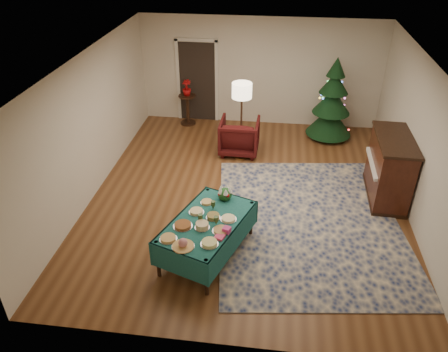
# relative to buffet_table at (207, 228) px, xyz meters

# --- Properties ---
(room_shell) EXTENTS (7.00, 7.00, 7.00)m
(room_shell) POSITION_rel_buffet_table_xyz_m (0.50, 1.79, 0.81)
(room_shell) COLOR #593319
(room_shell) RESTS_ON ground
(doorway) EXTENTS (1.08, 0.04, 2.16)m
(doorway) POSITION_rel_buffet_table_xyz_m (-1.10, 5.27, 0.56)
(doorway) COLOR black
(doorway) RESTS_ON ground
(rug) EXTENTS (3.70, 4.57, 0.02)m
(rug) POSITION_rel_buffet_table_xyz_m (1.68, 1.07, -0.53)
(rug) COLOR navy
(rug) RESTS_ON ground
(buffet_table) EXTENTS (1.54, 1.97, 0.67)m
(buffet_table) POSITION_rel_buffet_table_xyz_m (0.00, 0.00, 0.00)
(buffet_table) COLOR black
(buffet_table) RESTS_ON ground
(platter_0) EXTENTS (0.27, 0.27, 0.04)m
(platter_0) POSITION_rel_buffet_table_xyz_m (-0.50, -0.51, 0.15)
(platter_0) COLOR silver
(platter_0) RESTS_ON buffet_table
(platter_1) EXTENTS (0.33, 0.33, 0.15)m
(platter_1) POSITION_rel_buffet_table_xyz_m (-0.24, -0.65, 0.19)
(platter_1) COLOR silver
(platter_1) RESTS_ON buffet_table
(platter_2) EXTENTS (0.27, 0.27, 0.06)m
(platter_2) POSITION_rel_buffet_table_xyz_m (0.13, -0.54, 0.16)
(platter_2) COLOR silver
(platter_2) RESTS_ON buffet_table
(platter_3) EXTENTS (0.31, 0.31, 0.05)m
(platter_3) POSITION_rel_buffet_table_xyz_m (-0.35, -0.18, 0.16)
(platter_3) COLOR silver
(platter_3) RESTS_ON buffet_table
(platter_4) EXTENTS (0.23, 0.23, 0.09)m
(platter_4) POSITION_rel_buffet_table_xyz_m (-0.04, -0.18, 0.18)
(platter_4) COLOR silver
(platter_4) RESTS_ON buffet_table
(platter_5) EXTENTS (0.27, 0.27, 0.04)m
(platter_5) POSITION_rel_buffet_table_xyz_m (0.25, -0.22, 0.15)
(platter_5) COLOR silver
(platter_5) RESTS_ON buffet_table
(platter_6) EXTENTS (0.25, 0.25, 0.05)m
(platter_6) POSITION_rel_buffet_table_xyz_m (-0.20, 0.20, 0.16)
(platter_6) COLOR silver
(platter_6) RESTS_ON buffet_table
(platter_7) EXTENTS (0.23, 0.23, 0.06)m
(platter_7) POSITION_rel_buffet_table_xyz_m (0.09, 0.09, 0.16)
(platter_7) COLOR silver
(platter_7) RESTS_ON buffet_table
(platter_8) EXTENTS (0.26, 0.26, 0.04)m
(platter_8) POSITION_rel_buffet_table_xyz_m (0.33, 0.08, 0.15)
(platter_8) COLOR silver
(platter_8) RESTS_ON buffet_table
(platter_9) EXTENTS (0.21, 0.21, 0.04)m
(platter_9) POSITION_rel_buffet_table_xyz_m (-0.08, 0.48, 0.15)
(platter_9) COLOR silver
(platter_9) RESTS_ON buffet_table
(goblet_0) EXTENTS (0.07, 0.07, 0.16)m
(goblet_0) POSITION_rel_buffet_table_xyz_m (0.05, 0.32, 0.22)
(goblet_0) COLOR #2D471E
(goblet_0) RESTS_ON buffet_table
(goblet_1) EXTENTS (0.07, 0.07, 0.16)m
(goblet_1) POSITION_rel_buffet_table_xyz_m (0.16, -0.08, 0.22)
(goblet_1) COLOR #2D471E
(goblet_1) RESTS_ON buffet_table
(goblet_2) EXTENTS (0.07, 0.07, 0.16)m
(goblet_2) POSITION_rel_buffet_table_xyz_m (-0.09, -0.05, 0.22)
(goblet_2) COLOR #2D471E
(goblet_2) RESTS_ON buffet_table
(napkin_stack) EXTENTS (0.17, 0.17, 0.04)m
(napkin_stack) POSITION_rel_buffet_table_xyz_m (0.25, -0.38, 0.15)
(napkin_stack) COLOR #E53F6E
(napkin_stack) RESTS_ON buffet_table
(gift_box) EXTENTS (0.14, 0.14, 0.09)m
(gift_box) POSITION_rel_buffet_table_xyz_m (0.34, -0.24, 0.18)
(gift_box) COLOR #D33A86
(gift_box) RESTS_ON buffet_table
(centerpiece) EXTENTS (0.24, 0.24, 0.28)m
(centerpiece) POSITION_rel_buffet_table_xyz_m (0.20, 0.64, 0.25)
(centerpiece) COLOR #1E4C1E
(centerpiece) RESTS_ON buffet_table
(armchair) EXTENTS (0.88, 0.83, 0.89)m
(armchair) POSITION_rel_buffet_table_xyz_m (0.16, 3.56, -0.09)
(armchair) COLOR #3E0D0D
(armchair) RESTS_ON ground
(floor_lamp) EXTENTS (0.43, 0.43, 1.75)m
(floor_lamp) POSITION_rel_buffet_table_xyz_m (0.22, 3.32, 0.95)
(floor_lamp) COLOR #A57F3F
(floor_lamp) RESTS_ON ground
(side_table) EXTENTS (0.44, 0.44, 0.78)m
(side_table) POSITION_rel_buffet_table_xyz_m (-1.32, 4.95, -0.16)
(side_table) COLOR black
(side_table) RESTS_ON ground
(potted_plant) EXTENTS (0.23, 0.40, 0.23)m
(potted_plant) POSITION_rel_buffet_table_xyz_m (-1.32, 4.95, 0.36)
(potted_plant) COLOR #A20B0C
(potted_plant) RESTS_ON side_table
(christmas_tree) EXTENTS (1.14, 1.14, 2.00)m
(christmas_tree) POSITION_rel_buffet_table_xyz_m (2.26, 4.63, 0.36)
(christmas_tree) COLOR black
(christmas_tree) RESTS_ON ground
(piano) EXTENTS (0.74, 1.50, 1.28)m
(piano) POSITION_rel_buffet_table_xyz_m (3.17, 2.10, 0.09)
(piano) COLOR black
(piano) RESTS_ON ground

